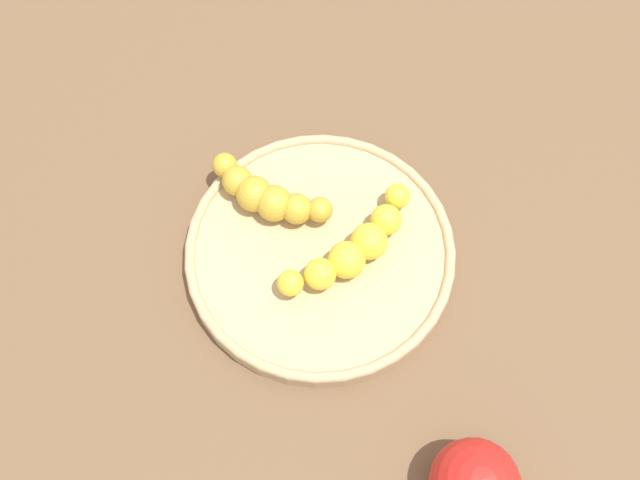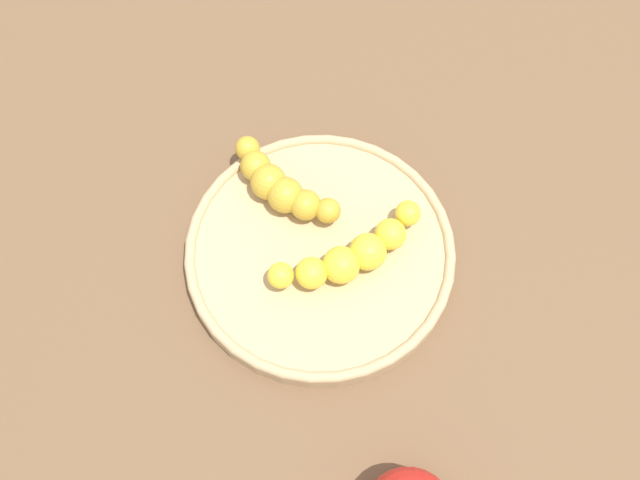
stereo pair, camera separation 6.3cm
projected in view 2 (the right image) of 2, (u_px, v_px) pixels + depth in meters
ground_plane at (320, 257)px, 0.67m from camera, size 2.40×2.40×0.00m
fruit_bowl at (320, 252)px, 0.65m from camera, size 0.25×0.25×0.02m
banana_yellow at (352, 254)px, 0.63m from camera, size 0.08×0.14×0.03m
banana_spotted at (280, 186)px, 0.66m from camera, size 0.13×0.05×0.03m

